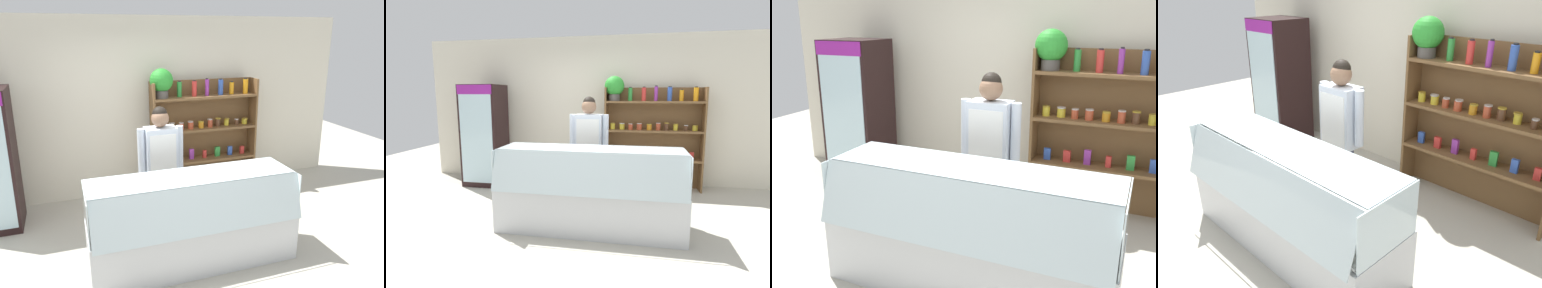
% 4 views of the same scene
% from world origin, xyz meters
% --- Properties ---
extents(ground_plane, '(12.00, 12.00, 0.00)m').
position_xyz_m(ground_plane, '(0.00, 0.00, 0.00)').
color(ground_plane, '#B7B2A3').
extents(back_wall, '(6.80, 0.10, 2.70)m').
position_xyz_m(back_wall, '(0.00, 2.08, 1.35)').
color(back_wall, silver).
rests_on(back_wall, ground).
extents(drinks_fridge, '(0.68, 0.63, 1.82)m').
position_xyz_m(drinks_fridge, '(-2.06, 1.49, 0.91)').
color(drinks_fridge, black).
rests_on(drinks_fridge, ground).
extents(shelving_unit, '(1.68, 0.34, 1.97)m').
position_xyz_m(shelving_unit, '(0.81, 1.77, 1.15)').
color(shelving_unit, brown).
rests_on(shelving_unit, ground).
extents(deli_display_case, '(2.24, 0.75, 1.01)m').
position_xyz_m(deli_display_case, '(0.13, -0.07, 0.31)').
color(deli_display_case, silver).
rests_on(deli_display_case, ground).
extents(shop_clerk, '(0.57, 0.25, 1.62)m').
position_xyz_m(shop_clerk, '(-0.01, 0.72, 0.95)').
color(shop_clerk, '#383D51').
rests_on(shop_clerk, ground).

